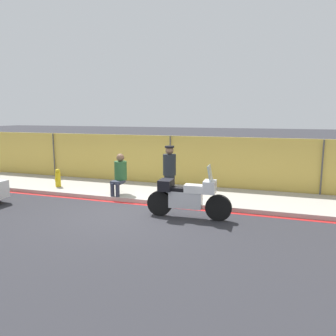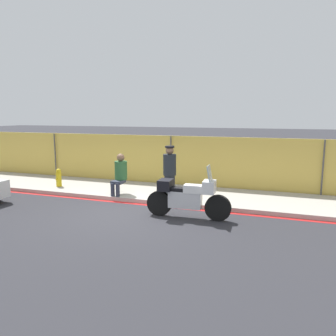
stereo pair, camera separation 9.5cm
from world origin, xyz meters
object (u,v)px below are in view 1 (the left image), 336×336
(officer_standing, at_px, (169,171))
(person_seated_on_curb, at_px, (120,172))
(motorcycle, at_px, (188,197))
(fire_hydrant, at_px, (58,178))

(officer_standing, height_order, person_seated_on_curb, officer_standing)
(motorcycle, bearing_deg, fire_hydrant, 160.52)
(motorcycle, relative_size, officer_standing, 1.41)
(motorcycle, distance_m, person_seated_on_curb, 3.18)
(motorcycle, height_order, person_seated_on_curb, person_seated_on_curb)
(motorcycle, relative_size, fire_hydrant, 3.49)
(motorcycle, xyz_separation_m, person_seated_on_curb, (-2.82, 1.44, 0.29))
(officer_standing, distance_m, person_seated_on_curb, 1.73)
(motorcycle, height_order, fire_hydrant, motorcycle)
(person_seated_on_curb, xyz_separation_m, fire_hydrant, (-2.78, 0.28, -0.43))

